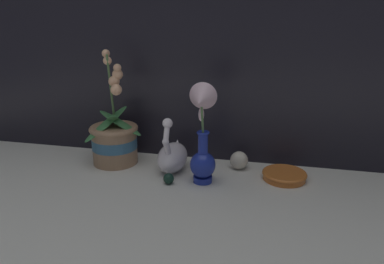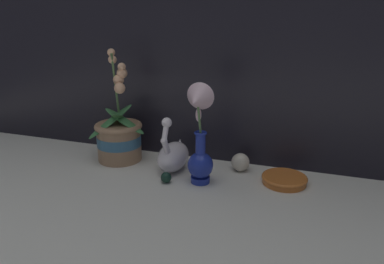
% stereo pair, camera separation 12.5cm
% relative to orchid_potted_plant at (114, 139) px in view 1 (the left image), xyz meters
% --- Properties ---
extents(ground_plane, '(2.80, 2.80, 0.00)m').
position_rel_orchid_potted_plant_xyz_m(ground_plane, '(0.30, -0.17, -0.09)').
color(ground_plane, beige).
extents(orchid_potted_plant, '(0.20, 0.23, 0.41)m').
position_rel_orchid_potted_plant_xyz_m(orchid_potted_plant, '(0.00, 0.00, 0.00)').
color(orchid_potted_plant, '#9E7556').
rests_on(orchid_potted_plant, ground_plane).
extents(swan_figurine, '(0.10, 0.18, 0.20)m').
position_rel_orchid_potted_plant_xyz_m(swan_figurine, '(0.22, -0.02, -0.04)').
color(swan_figurine, white).
rests_on(swan_figurine, ground_plane).
extents(blue_vase, '(0.09, 0.12, 0.33)m').
position_rel_orchid_potted_plant_xyz_m(blue_vase, '(0.34, -0.11, 0.06)').
color(blue_vase, navy).
rests_on(blue_vase, ground_plane).
extents(glass_sphere, '(0.06, 0.06, 0.06)m').
position_rel_orchid_potted_plant_xyz_m(glass_sphere, '(0.45, 0.04, -0.06)').
color(glass_sphere, beige).
rests_on(glass_sphere, ground_plane).
extents(amber_dish, '(0.15, 0.15, 0.03)m').
position_rel_orchid_potted_plant_xyz_m(amber_dish, '(0.60, -0.01, -0.08)').
color(amber_dish, '#C66628').
rests_on(amber_dish, ground_plane).
extents(glass_bauble, '(0.04, 0.04, 0.04)m').
position_rel_orchid_potted_plant_xyz_m(glass_bauble, '(0.24, -0.13, -0.07)').
color(glass_bauble, '#142D23').
rests_on(glass_bauble, ground_plane).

